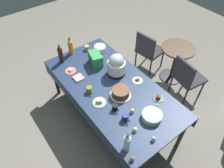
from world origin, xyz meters
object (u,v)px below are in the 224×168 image
Objects in this scene: coffee_mug_tan at (87,48)px; coffee_mug_olive at (89,90)px; cupcake_cocoa at (132,111)px; dessert_plate_sage at (99,102)px; cupcake_mint at (135,130)px; soda_bottle_cola at (61,54)px; soda_carton at (96,59)px; frosted_layer_cake at (121,93)px; dessert_plate_coral at (71,71)px; round_cafe_table at (176,57)px; potluck_table at (112,89)px; slow_cooker at (116,65)px; glass_salad_bowl at (152,116)px; coffee_mug_black at (115,108)px; cupcake_rose at (132,159)px; dessert_plate_white at (137,80)px; maroon_chair_right at (187,76)px; cupcake_lemon at (154,139)px; coffee_mug_navy at (125,117)px; cupcake_berry at (157,106)px; maroon_chair_left at (148,49)px; dessert_plate_charcoal at (158,98)px; soda_bottle_water at (127,143)px; ceramic_snack_bowl at (100,48)px; soda_bottle_orange_juice at (70,47)px.

coffee_mug_tan is 0.97× the size of coffee_mug_olive.
dessert_plate_sage is at bearing -147.99° from cupcake_cocoa.
cupcake_mint is 0.56× the size of coffee_mug_tan.
soda_bottle_cola is 1.23× the size of soda_carton.
dessert_plate_coral is (-0.85, -0.31, -0.05)m from frosted_layer_cake.
cupcake_cocoa is at bearing -70.16° from round_cafe_table.
slow_cooker reaches higher than potluck_table.
soda_carton reaches higher than dessert_plate_coral.
frosted_layer_cake is 1.56× the size of dessert_plate_sage.
coffee_mug_black is at bearing -142.68° from glass_salad_bowl.
slow_cooker is 1.36× the size of soda_carton.
cupcake_rose is 2.05m from coffee_mug_tan.
glass_salad_bowl reaches higher than dessert_plate_coral.
frosted_layer_cake is 1.91× the size of dessert_plate_white.
potluck_table is 1.53m from round_cafe_table.
round_cafe_table is (-0.57, 1.59, -0.28)m from cupcake_cocoa.
round_cafe_table is at bearing 152.93° from maroon_chair_right.
cupcake_lemon is 0.54× the size of coffee_mug_navy.
coffee_mug_navy reaches higher than cupcake_berry.
potluck_table is 6.23× the size of slow_cooker.
cupcake_mint is at bearing -49.60° from maroon_chair_left.
dessert_plate_white is 0.48× the size of soda_bottle_cola.
cupcake_mint is at bearing -78.18° from cupcake_berry.
coffee_mug_tan is 1.76m from maroon_chair_right.
soda_carton reaches higher than dessert_plate_charcoal.
potluck_table is at bearing -146.96° from dessert_plate_charcoal.
cupcake_cocoa is at bearing 11.80° from dessert_plate_coral.
coffee_mug_olive is (-1.08, -0.18, 0.01)m from cupcake_lemon.
coffee_mug_navy is (-0.01, -0.58, 0.03)m from dessert_plate_charcoal.
coffee_mug_olive is (-0.31, -0.31, -0.01)m from frosted_layer_cake.
soda_bottle_cola reaches higher than coffee_mug_black.
slow_cooker is 5.23× the size of cupcake_berry.
ceramic_snack_bowl is at bearing 154.30° from soda_bottle_water.
dessert_plate_sage is (-0.60, -0.39, -0.03)m from glass_salad_bowl.
frosted_layer_cake is 4.38× the size of cupcake_mint.
slow_cooker is 0.77m from coffee_mug_tan.
soda_carton is at bearing 166.28° from cupcake_mint.
dessert_plate_sage is 0.62m from cupcake_mint.
coffee_mug_tan is (0.08, 0.26, -0.10)m from soda_bottle_orange_juice.
maroon_chair_left is (-1.06, 1.36, -0.29)m from cupcake_cocoa.
maroon_chair_left is at bearing 112.72° from potluck_table.
dessert_plate_charcoal is 1.27× the size of coffee_mug_tan.
coffee_mug_black is at bearing 179.19° from cupcake_mint.
cupcake_rose is 0.70m from coffee_mug_black.
cupcake_rose is 0.22× the size of soda_bottle_water.
cupcake_cocoa is (0.70, -0.29, -0.13)m from slow_cooker.
glass_salad_bowl reaches higher than cupcake_rose.
ceramic_snack_bowl reaches higher than cupcake_lemon.
potluck_table is at bearing 112.96° from dessert_plate_sage.
round_cafe_table is (-0.70, 1.28, -0.28)m from cupcake_berry.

